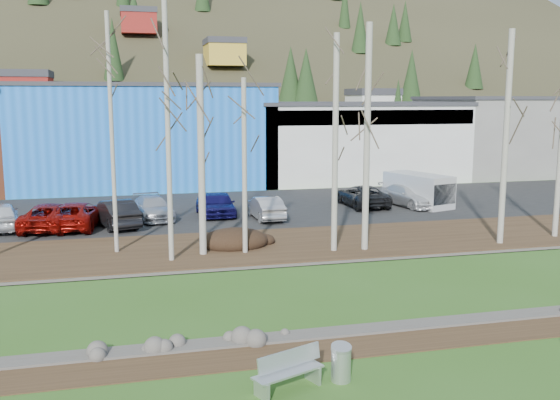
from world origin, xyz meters
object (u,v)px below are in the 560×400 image
object	(u,v)px
car_3	(153,208)
car_9	(51,216)
car_0	(1,216)
car_6	(362,196)
car_2	(77,215)
van_white	(420,190)
car_4	(220,204)
car_5	(265,208)
litter_bin	(341,364)
car_7	(409,196)
bench_intact	(288,371)
car_1	(116,213)
car_8	(211,204)

from	to	relation	value
car_3	car_9	distance (m)	5.71
car_0	car_6	xyz separation A→B (m)	(21.57, 2.24, -0.06)
car_0	car_2	size ratio (longest dim) A/B	0.87
van_white	car_3	bearing A→B (deg)	163.82
car_4	car_9	size ratio (longest dim) A/B	0.79
car_4	car_6	bearing A→B (deg)	7.80
car_3	car_9	bearing A→B (deg)	-173.08
car_5	van_white	world-z (taller)	van_white
car_3	litter_bin	bearing A→B (deg)	-89.86
car_7	car_9	distance (m)	22.07
bench_intact	van_white	bearing A→B (deg)	34.74
car_2	car_7	distance (m)	20.72
litter_bin	car_0	size ratio (longest dim) A/B	0.20
litter_bin	car_7	size ratio (longest dim) A/B	0.18
litter_bin	car_4	world-z (taller)	car_4
bench_intact	car_6	distance (m)	26.22
car_1	car_4	bearing A→B (deg)	-177.90
car_0	car_6	size ratio (longest dim) A/B	0.89
car_0	car_1	bearing A→B (deg)	164.08
van_white	litter_bin	bearing A→B (deg)	-137.96
car_2	car_7	xyz separation A→B (m)	(20.62, 2.02, -0.02)
car_6	car_8	distance (m)	10.10
car_1	car_9	size ratio (longest dim) A/B	0.90
litter_bin	van_white	world-z (taller)	van_white
bench_intact	car_0	distance (m)	23.83
car_0	car_2	distance (m)	3.98
bench_intact	car_8	size ratio (longest dim) A/B	0.48
car_2	car_8	size ratio (longest dim) A/B	1.26
car_1	car_7	bearing A→B (deg)	170.91
car_6	van_white	bearing A→B (deg)	167.23
car_5	litter_bin	bearing A→B (deg)	79.97
car_7	car_4	bearing A→B (deg)	168.85
car_4	car_7	distance (m)	12.50
car_5	car_6	size ratio (longest dim) A/B	0.82
car_6	van_white	xyz separation A→B (m)	(3.74, -0.78, 0.35)
car_0	car_1	xyz separation A→B (m)	(5.99, -0.65, 0.01)
van_white	car_6	bearing A→B (deg)	150.93
car_1	car_8	size ratio (longest dim) A/B	1.14
car_3	car_5	xyz separation A→B (m)	(6.39, -1.59, 0.02)
car_8	van_white	world-z (taller)	van_white
car_0	litter_bin	bearing A→B (deg)	109.21
car_1	car_8	bearing A→B (deg)	-176.15
car_1	car_5	world-z (taller)	car_1
car_7	car_6	bearing A→B (deg)	155.18
car_4	car_1	bearing A→B (deg)	-159.68
car_3	car_4	bearing A→B (deg)	-6.35
bench_intact	car_0	xyz separation A→B (m)	(-10.36, 21.46, 0.42)
car_2	van_white	bearing A→B (deg)	-164.97
car_1	car_6	world-z (taller)	car_1
bench_intact	car_9	bearing A→B (deg)	88.13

